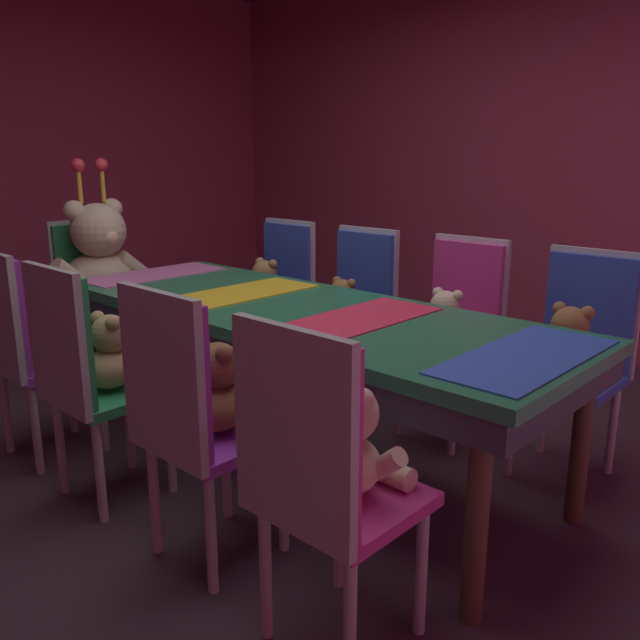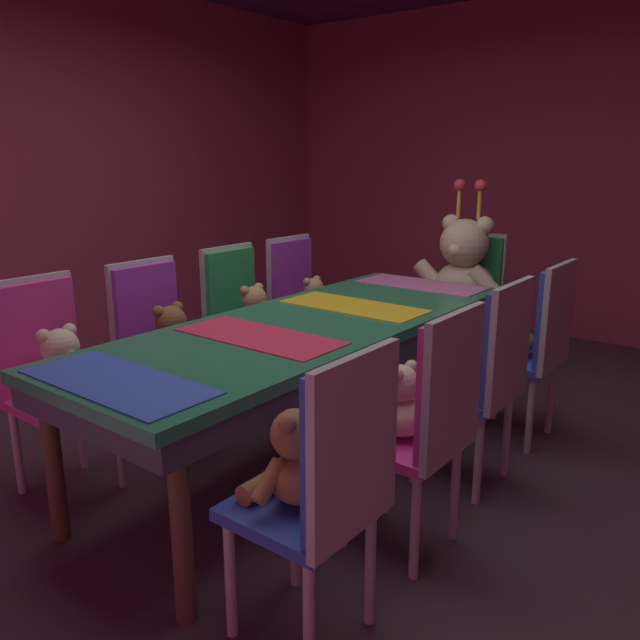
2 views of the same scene
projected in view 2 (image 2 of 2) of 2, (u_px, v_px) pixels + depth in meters
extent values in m
plane|color=#3F2D38|center=(311.00, 460.00, 3.24)|extent=(7.90, 7.90, 0.00)
cube|color=#99334C|center=(548.00, 168.00, 5.34)|extent=(5.20, 0.12, 2.80)
cube|color=#99334C|center=(19.00, 171.00, 4.43)|extent=(0.12, 6.40, 2.80)
cube|color=#26724C|center=(311.00, 325.00, 3.06)|extent=(0.90, 2.56, 0.05)
cube|color=#33333F|center=(311.00, 340.00, 3.08)|extent=(0.88, 2.50, 0.10)
cylinder|color=#4C3826|center=(480.00, 356.00, 3.81)|extent=(0.07, 0.07, 0.69)
cylinder|color=#4C3826|center=(181.00, 528.00, 2.05)|extent=(0.07, 0.07, 0.69)
cylinder|color=#4C3826|center=(373.00, 334.00, 4.26)|extent=(0.07, 0.07, 0.69)
cylinder|color=#4C3826|center=(53.00, 461.00, 2.50)|extent=(0.07, 0.07, 0.69)
cube|color=blue|center=(117.00, 381.00, 2.22)|extent=(0.77, 0.32, 0.01)
cube|color=#E52D4C|center=(259.00, 336.00, 2.78)|extent=(0.77, 0.32, 0.01)
cube|color=yellow|center=(354.00, 306.00, 3.33)|extent=(0.77, 0.32, 0.01)
cube|color=pink|center=(421.00, 284.00, 3.88)|extent=(0.77, 0.32, 0.01)
cube|color=#CC338C|center=(64.00, 401.00, 2.85)|extent=(0.40, 0.40, 0.04)
cube|color=#CC338C|center=(36.00, 337.00, 2.89)|extent=(0.05, 0.38, 0.50)
cube|color=#B2B2B7|center=(34.00, 336.00, 2.90)|extent=(0.03, 0.41, 0.55)
cylinder|color=#B2B2B7|center=(120.00, 445.00, 2.94)|extent=(0.04, 0.04, 0.42)
cylinder|color=#B2B2B7|center=(56.00, 472.00, 2.69)|extent=(0.04, 0.04, 0.42)
cylinder|color=#B2B2B7|center=(81.00, 428.00, 3.13)|extent=(0.04, 0.04, 0.42)
cylinder|color=#B2B2B7|center=(17.00, 451.00, 2.88)|extent=(0.04, 0.04, 0.42)
ellipsoid|color=beige|center=(62.00, 378.00, 2.82)|extent=(0.20, 0.20, 0.16)
sphere|color=beige|center=(60.00, 347.00, 2.77)|extent=(0.16, 0.16, 0.16)
sphere|color=#FDDCAD|center=(68.00, 352.00, 2.74)|extent=(0.06, 0.06, 0.06)
sphere|color=beige|center=(69.00, 330.00, 2.82)|extent=(0.06, 0.06, 0.06)
sphere|color=beige|center=(43.00, 336.00, 2.72)|extent=(0.06, 0.06, 0.06)
cylinder|color=beige|center=(87.00, 371.00, 2.87)|extent=(0.06, 0.14, 0.14)
cylinder|color=beige|center=(44.00, 383.00, 2.72)|extent=(0.06, 0.14, 0.14)
cylinder|color=beige|center=(91.00, 393.00, 2.80)|extent=(0.07, 0.15, 0.07)
cylinder|color=beige|center=(68.00, 400.00, 2.72)|extent=(0.07, 0.15, 0.07)
cube|color=purple|center=(172.00, 368.00, 3.30)|extent=(0.40, 0.40, 0.04)
cube|color=purple|center=(146.00, 312.00, 3.34)|extent=(0.05, 0.38, 0.50)
cube|color=#B2B2B7|center=(144.00, 312.00, 3.35)|extent=(0.03, 0.41, 0.55)
cylinder|color=#B2B2B7|center=(217.00, 407.00, 3.38)|extent=(0.04, 0.04, 0.42)
cylinder|color=#B2B2B7|center=(170.00, 427.00, 3.14)|extent=(0.04, 0.04, 0.42)
cylinder|color=#B2B2B7|center=(178.00, 394.00, 3.57)|extent=(0.04, 0.04, 0.42)
cylinder|color=#B2B2B7|center=(130.00, 411.00, 3.33)|extent=(0.04, 0.04, 0.42)
ellipsoid|color=brown|center=(170.00, 348.00, 3.27)|extent=(0.20, 0.20, 0.16)
sphere|color=brown|center=(171.00, 321.00, 3.22)|extent=(0.16, 0.16, 0.16)
sphere|color=#99663C|center=(178.00, 325.00, 3.19)|extent=(0.06, 0.06, 0.06)
sphere|color=brown|center=(177.00, 307.00, 3.26)|extent=(0.06, 0.06, 0.06)
sphere|color=brown|center=(158.00, 311.00, 3.17)|extent=(0.06, 0.06, 0.06)
cylinder|color=brown|center=(191.00, 342.00, 3.32)|extent=(0.06, 0.14, 0.13)
cylinder|color=brown|center=(160.00, 351.00, 3.16)|extent=(0.06, 0.14, 0.13)
cylinder|color=brown|center=(196.00, 360.00, 3.25)|extent=(0.07, 0.15, 0.07)
cylinder|color=brown|center=(180.00, 365.00, 3.17)|extent=(0.07, 0.15, 0.07)
cube|color=#268C4C|center=(253.00, 339.00, 3.81)|extent=(0.40, 0.40, 0.04)
cube|color=#268C4C|center=(230.00, 291.00, 3.85)|extent=(0.05, 0.38, 0.50)
cube|color=#B2B2B7|center=(228.00, 291.00, 3.86)|extent=(0.03, 0.41, 0.55)
cylinder|color=#B2B2B7|center=(291.00, 374.00, 3.89)|extent=(0.04, 0.04, 0.42)
cylinder|color=#B2B2B7|center=(255.00, 389.00, 3.65)|extent=(0.04, 0.04, 0.42)
cylinder|color=#B2B2B7|center=(253.00, 364.00, 4.08)|extent=(0.04, 0.04, 0.42)
cylinder|color=#B2B2B7|center=(217.00, 377.00, 3.84)|extent=(0.04, 0.04, 0.42)
ellipsoid|color=tan|center=(253.00, 322.00, 3.78)|extent=(0.20, 0.20, 0.16)
sphere|color=tan|center=(254.00, 299.00, 3.74)|extent=(0.16, 0.16, 0.16)
sphere|color=tan|center=(261.00, 303.00, 3.71)|extent=(0.06, 0.06, 0.06)
sphere|color=tan|center=(259.00, 288.00, 3.78)|extent=(0.06, 0.06, 0.06)
sphere|color=tan|center=(245.00, 291.00, 3.69)|extent=(0.06, 0.06, 0.06)
cylinder|color=tan|center=(269.00, 317.00, 3.83)|extent=(0.05, 0.14, 0.13)
cylinder|color=tan|center=(246.00, 324.00, 3.68)|extent=(0.05, 0.14, 0.13)
cylinder|color=tan|center=(275.00, 332.00, 3.76)|extent=(0.07, 0.15, 0.07)
cylinder|color=tan|center=(263.00, 336.00, 3.68)|extent=(0.07, 0.15, 0.07)
cube|color=purple|center=(312.00, 321.00, 4.24)|extent=(0.40, 0.40, 0.04)
cube|color=purple|center=(291.00, 278.00, 4.28)|extent=(0.05, 0.38, 0.50)
cube|color=#B2B2B7|center=(289.00, 277.00, 4.29)|extent=(0.03, 0.41, 0.55)
cylinder|color=#B2B2B7|center=(345.00, 352.00, 4.32)|extent=(0.04, 0.04, 0.42)
cylinder|color=#B2B2B7|center=(316.00, 364.00, 4.08)|extent=(0.04, 0.04, 0.42)
cylinder|color=#B2B2B7|center=(309.00, 344.00, 4.51)|extent=(0.04, 0.04, 0.42)
cylinder|color=#B2B2B7|center=(279.00, 355.00, 4.27)|extent=(0.04, 0.04, 0.42)
ellipsoid|color=tan|center=(312.00, 307.00, 4.21)|extent=(0.17, 0.17, 0.14)
sphere|color=tan|center=(314.00, 289.00, 4.17)|extent=(0.14, 0.14, 0.14)
sphere|color=tan|center=(319.00, 291.00, 4.15)|extent=(0.05, 0.05, 0.05)
sphere|color=tan|center=(317.00, 279.00, 4.21)|extent=(0.05, 0.05, 0.05)
sphere|color=tan|center=(307.00, 282.00, 4.13)|extent=(0.05, 0.05, 0.05)
cylinder|color=tan|center=(324.00, 303.00, 4.25)|extent=(0.05, 0.12, 0.11)
cylinder|color=tan|center=(308.00, 308.00, 4.12)|extent=(0.05, 0.12, 0.11)
cylinder|color=tan|center=(330.00, 315.00, 4.19)|extent=(0.06, 0.13, 0.06)
cylinder|color=tan|center=(321.00, 317.00, 4.12)|extent=(0.06, 0.13, 0.06)
cube|color=#2D47B2|center=(301.00, 509.00, 1.99)|extent=(0.40, 0.40, 0.04)
cube|color=#2D47B2|center=(349.00, 445.00, 1.81)|extent=(0.05, 0.38, 0.50)
cube|color=#B2B2B7|center=(355.00, 447.00, 1.80)|extent=(0.03, 0.41, 0.55)
cylinder|color=#B2B2B7|center=(370.00, 567.00, 2.07)|extent=(0.04, 0.04, 0.42)
cylinder|color=#B2B2B7|center=(309.00, 622.00, 1.83)|extent=(0.04, 0.04, 0.42)
cylinder|color=#B2B2B7|center=(295.00, 532.00, 2.26)|extent=(0.04, 0.04, 0.42)
cylinder|color=#B2B2B7|center=(230.00, 578.00, 2.02)|extent=(0.04, 0.04, 0.42)
ellipsoid|color=olive|center=(300.00, 478.00, 1.96)|extent=(0.20, 0.20, 0.16)
sphere|color=olive|center=(296.00, 434.00, 1.93)|extent=(0.16, 0.16, 0.16)
sphere|color=#AE7747|center=(283.00, 433.00, 1.97)|extent=(0.06, 0.06, 0.06)
sphere|color=olive|center=(287.00, 424.00, 1.86)|extent=(0.06, 0.06, 0.06)
sphere|color=olive|center=(312.00, 411.00, 1.95)|extent=(0.06, 0.06, 0.06)
cylinder|color=olive|center=(269.00, 482.00, 1.90)|extent=(0.05, 0.14, 0.13)
cylinder|color=olive|center=(310.00, 458.00, 2.05)|extent=(0.05, 0.14, 0.13)
cylinder|color=olive|center=(259.00, 487.00, 2.01)|extent=(0.07, 0.15, 0.07)
cylinder|color=olive|center=(281.00, 474.00, 2.09)|extent=(0.07, 0.15, 0.07)
cube|color=#CC338C|center=(402.00, 441.00, 2.45)|extent=(0.40, 0.40, 0.04)
cube|color=#CC338C|center=(448.00, 385.00, 2.28)|extent=(0.05, 0.38, 0.50)
cube|color=#B2B2B7|center=(453.00, 387.00, 2.27)|extent=(0.03, 0.41, 0.55)
cylinder|color=#B2B2B7|center=(455.00, 491.00, 2.54)|extent=(0.04, 0.04, 0.42)
cylinder|color=#B2B2B7|center=(415.00, 527.00, 2.29)|extent=(0.04, 0.04, 0.42)
cylinder|color=#B2B2B7|center=(387.00, 468.00, 2.73)|extent=(0.04, 0.04, 0.42)
cylinder|color=#B2B2B7|center=(343.00, 498.00, 2.48)|extent=(0.04, 0.04, 0.42)
ellipsoid|color=beige|center=(402.00, 417.00, 2.43)|extent=(0.18, 0.18, 0.15)
sphere|color=beige|center=(400.00, 384.00, 2.40)|extent=(0.15, 0.15, 0.15)
sphere|color=#FDDCAD|center=(389.00, 384.00, 2.44)|extent=(0.05, 0.05, 0.05)
sphere|color=beige|center=(397.00, 375.00, 2.34)|extent=(0.05, 0.05, 0.05)
sphere|color=beige|center=(411.00, 367.00, 2.42)|extent=(0.05, 0.05, 0.05)
cylinder|color=beige|center=(381.00, 419.00, 2.38)|extent=(0.05, 0.13, 0.12)
cylinder|color=beige|center=(406.00, 404.00, 2.52)|extent=(0.05, 0.13, 0.12)
cylinder|color=beige|center=(369.00, 425.00, 2.47)|extent=(0.06, 0.14, 0.06)
cylinder|color=beige|center=(383.00, 417.00, 2.55)|extent=(0.06, 0.14, 0.06)
cube|color=#2D47B2|center=(464.00, 392.00, 2.96)|extent=(0.40, 0.40, 0.04)
cube|color=#2D47B2|center=(505.00, 344.00, 2.78)|extent=(0.05, 0.38, 0.50)
cube|color=#B2B2B7|center=(510.00, 345.00, 2.77)|extent=(0.03, 0.41, 0.55)
cylinder|color=#B2B2B7|center=(506.00, 435.00, 3.04)|extent=(0.04, 0.04, 0.42)
cylinder|color=#B2B2B7|center=(478.00, 460.00, 2.80)|extent=(0.04, 0.04, 0.42)
cylinder|color=#B2B2B7|center=(446.00, 419.00, 3.23)|extent=(0.04, 0.04, 0.42)
cylinder|color=#B2B2B7|center=(415.00, 440.00, 2.99)|extent=(0.04, 0.04, 0.42)
ellipsoid|color=olive|center=(465.00, 373.00, 2.93)|extent=(0.17, 0.17, 0.14)
sphere|color=olive|center=(463.00, 347.00, 2.91)|extent=(0.14, 0.14, 0.14)
sphere|color=#AE7747|center=(454.00, 348.00, 2.94)|extent=(0.05, 0.05, 0.05)
sphere|color=olive|center=(462.00, 340.00, 2.85)|extent=(0.05, 0.05, 0.05)
sphere|color=olive|center=(472.00, 335.00, 2.93)|extent=(0.05, 0.05, 0.05)
cylinder|color=olive|center=(450.00, 374.00, 2.88)|extent=(0.05, 0.12, 0.11)
cylinder|color=olive|center=(466.00, 364.00, 3.01)|extent=(0.05, 0.12, 0.11)
cylinder|color=olive|center=(438.00, 380.00, 2.97)|extent=(0.06, 0.13, 0.06)
cylinder|color=olive|center=(447.00, 375.00, 3.04)|extent=(0.06, 0.13, 0.06)
cube|color=#2D47B2|center=(515.00, 359.00, 3.43)|extent=(0.40, 0.40, 0.04)
cube|color=#2D47B2|center=(553.00, 316.00, 3.26)|extent=(0.05, 0.38, 0.50)
cube|color=#B2B2B7|center=(558.00, 317.00, 3.25)|extent=(0.03, 0.41, 0.55)
cylinder|color=#B2B2B7|center=(551.00, 397.00, 3.52)|extent=(0.04, 0.04, 0.42)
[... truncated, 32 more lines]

